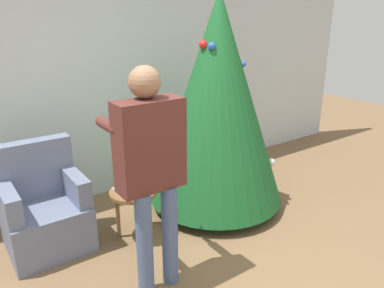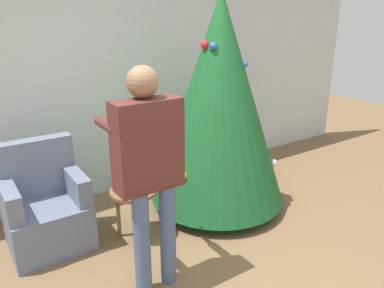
% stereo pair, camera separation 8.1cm
% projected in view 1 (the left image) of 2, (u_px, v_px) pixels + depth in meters
% --- Properties ---
extents(wall_back, '(8.00, 0.06, 2.70)m').
position_uv_depth(wall_back, '(91.00, 76.00, 3.92)').
color(wall_back, silver).
rests_on(wall_back, ground_plane).
extents(christmas_tree, '(1.40, 1.40, 2.20)m').
position_uv_depth(christmas_tree, '(217.00, 101.00, 3.72)').
color(christmas_tree, brown).
rests_on(christmas_tree, ground_plane).
extents(armchair, '(0.66, 0.61, 0.94)m').
position_uv_depth(armchair, '(44.00, 211.00, 3.26)').
color(armchair, slate).
rests_on(armchair, ground_plane).
extents(person_standing, '(0.48, 0.57, 1.66)m').
position_uv_depth(person_standing, '(151.00, 162.00, 2.58)').
color(person_standing, '#475B84').
rests_on(person_standing, ground_plane).
extents(side_stool, '(0.43, 0.43, 0.47)m').
position_uv_depth(side_stool, '(133.00, 198.00, 3.37)').
color(side_stool, brown).
rests_on(side_stool, ground_plane).
extents(laptop, '(0.29, 0.24, 0.02)m').
position_uv_depth(laptop, '(133.00, 190.00, 3.34)').
color(laptop, silver).
rests_on(laptop, side_stool).
extents(book, '(0.21, 0.12, 0.02)m').
position_uv_depth(book, '(133.00, 187.00, 3.34)').
color(book, black).
rests_on(book, laptop).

